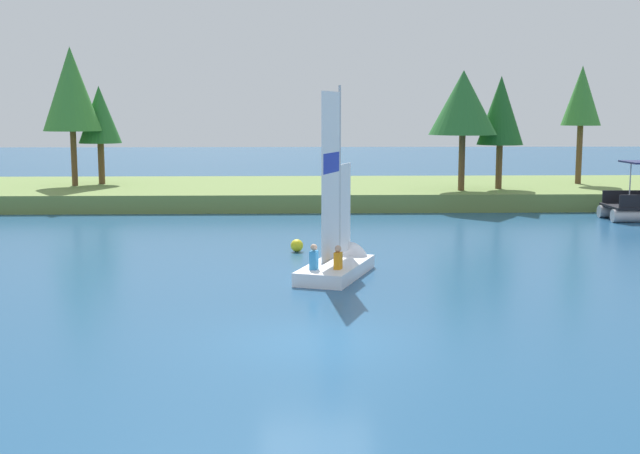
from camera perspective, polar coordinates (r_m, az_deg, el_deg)
ground_plane at (r=18.13m, az=-0.30°, el=-8.11°), size 200.00×200.00×0.00m
shore_bank at (r=46.70m, az=-1.25°, el=2.45°), size 80.00×12.25×0.92m
shoreline_tree_left at (r=47.69m, az=-17.08°, el=9.23°), size 3.19×3.19×7.71m
shoreline_tree_midleft at (r=48.50m, az=-15.22°, el=7.58°), size 2.42×2.42×5.60m
shoreline_tree_centre at (r=43.51m, az=10.02°, el=8.57°), size 3.56×3.56×6.28m
shoreline_tree_midright at (r=44.90m, az=12.57°, el=7.95°), size 2.47×2.47×6.04m
shoreline_tree_right at (r=49.24m, az=17.90°, el=8.69°), size 2.23×2.23×6.74m
sailboat at (r=25.73m, az=1.55°, el=-2.19°), size 2.80×4.44×6.34m
channel_buoy at (r=29.56m, az=-1.63°, el=-1.31°), size 0.46×0.46×0.46m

